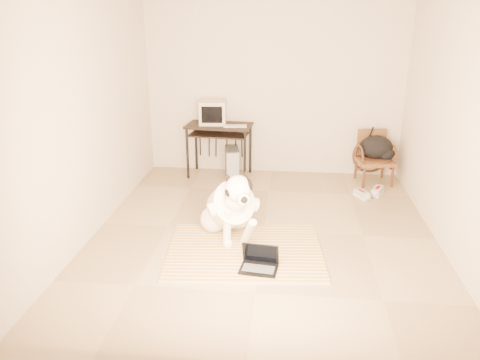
% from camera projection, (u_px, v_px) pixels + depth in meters
% --- Properties ---
extents(floor, '(4.50, 4.50, 0.00)m').
position_uv_depth(floor, '(264.00, 231.00, 5.63)').
color(floor, tan).
rests_on(floor, ground).
extents(wall_back, '(4.50, 0.00, 4.50)m').
position_uv_depth(wall_back, '(274.00, 89.00, 7.27)').
color(wall_back, beige).
rests_on(wall_back, floor).
extents(wall_front, '(4.50, 0.00, 4.50)m').
position_uv_depth(wall_front, '(247.00, 198.00, 3.07)').
color(wall_front, beige).
rests_on(wall_front, floor).
extents(wall_left, '(0.00, 4.50, 4.50)m').
position_uv_depth(wall_left, '(92.00, 117.00, 5.37)').
color(wall_left, beige).
rests_on(wall_left, floor).
extents(wall_right, '(0.00, 4.50, 4.50)m').
position_uv_depth(wall_right, '(454.00, 125.00, 4.97)').
color(wall_right, beige).
rests_on(wall_right, floor).
extents(rug, '(1.78, 1.42, 0.02)m').
position_uv_depth(rug, '(245.00, 251.00, 5.14)').
color(rug, orange).
rests_on(rug, floor).
extents(dog, '(0.77, 1.13, 0.94)m').
position_uv_depth(dog, '(230.00, 208.00, 5.36)').
color(dog, white).
rests_on(dog, rug).
extents(laptop, '(0.41, 0.31, 0.26)m').
position_uv_depth(laptop, '(259.00, 263.00, 4.76)').
color(laptop, black).
rests_on(laptop, rug).
extents(computer_desk, '(1.05, 0.65, 0.83)m').
position_uv_depth(computer_desk, '(219.00, 132.00, 7.27)').
color(computer_desk, black).
rests_on(computer_desk, floor).
extents(crt_monitor, '(0.43, 0.42, 0.36)m').
position_uv_depth(crt_monitor, '(213.00, 112.00, 7.24)').
color(crt_monitor, beige).
rests_on(crt_monitor, computer_desk).
extents(desk_keyboard, '(0.36, 0.16, 0.02)m').
position_uv_depth(desk_keyboard, '(235.00, 126.00, 7.10)').
color(desk_keyboard, beige).
rests_on(desk_keyboard, computer_desk).
extents(pc_tower, '(0.28, 0.51, 0.45)m').
position_uv_depth(pc_tower, '(232.00, 162.00, 7.45)').
color(pc_tower, '#515153').
rests_on(pc_tower, floor).
extents(rattan_chair, '(0.59, 0.58, 0.79)m').
position_uv_depth(rattan_chair, '(374.00, 157.00, 7.11)').
color(rattan_chair, brown).
rests_on(rattan_chair, floor).
extents(backpack, '(0.52, 0.41, 0.36)m').
position_uv_depth(backpack, '(378.00, 148.00, 7.07)').
color(backpack, black).
rests_on(backpack, rattan_chair).
extents(sneaker_left, '(0.23, 0.29, 0.10)m').
position_uv_depth(sneaker_left, '(362.00, 194.00, 6.63)').
color(sneaker_left, white).
rests_on(sneaker_left, floor).
extents(sneaker_right, '(0.23, 0.32, 0.10)m').
position_uv_depth(sneaker_right, '(377.00, 191.00, 6.73)').
color(sneaker_right, white).
rests_on(sneaker_right, floor).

